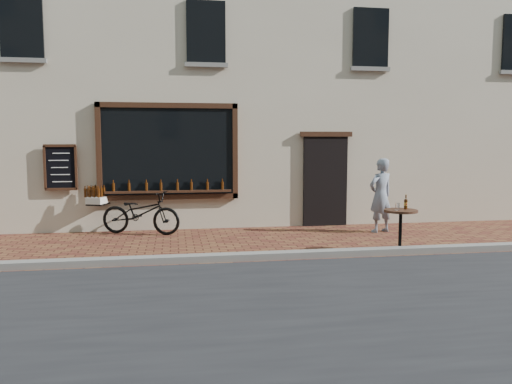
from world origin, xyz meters
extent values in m
plane|color=#56261C|center=(0.00, 0.00, 0.00)|extent=(90.00, 90.00, 0.00)
cube|color=slate|center=(0.00, 0.20, 0.06)|extent=(90.00, 0.25, 0.12)
cube|color=beige|center=(0.00, 6.50, 5.00)|extent=(28.00, 6.00, 10.00)
cube|color=black|center=(-1.90, 3.45, 1.85)|extent=(3.00, 0.06, 2.00)
cube|color=black|center=(-1.90, 3.43, 2.91)|extent=(3.24, 0.10, 0.12)
cube|color=black|center=(-1.90, 3.43, 0.79)|extent=(3.24, 0.10, 0.12)
cube|color=black|center=(-3.46, 3.43, 1.85)|extent=(0.12, 0.10, 2.24)
cube|color=black|center=(-0.34, 3.43, 1.85)|extent=(0.12, 0.10, 2.24)
cube|color=black|center=(-1.90, 3.38, 0.92)|extent=(2.90, 0.16, 0.05)
cube|color=black|center=(1.90, 3.46, 1.10)|extent=(1.10, 0.10, 2.20)
cube|color=black|center=(1.90, 3.43, 2.26)|extent=(1.30, 0.10, 0.12)
cube|color=black|center=(-4.30, 3.44, 1.50)|extent=(0.62, 0.04, 0.92)
cylinder|color=#3D1C07|center=(-3.15, 3.38, 1.04)|extent=(0.06, 0.06, 0.19)
cylinder|color=#3D1C07|center=(-2.79, 3.38, 1.04)|extent=(0.06, 0.06, 0.19)
cylinder|color=#3D1C07|center=(-2.44, 3.38, 1.04)|extent=(0.06, 0.06, 0.19)
cylinder|color=#3D1C07|center=(-2.08, 3.38, 1.04)|extent=(0.06, 0.06, 0.19)
cylinder|color=#3D1C07|center=(-1.72, 3.38, 1.04)|extent=(0.06, 0.06, 0.19)
cylinder|color=#3D1C07|center=(-1.36, 3.38, 1.04)|extent=(0.06, 0.06, 0.19)
cylinder|color=#3D1C07|center=(-1.01, 3.38, 1.04)|extent=(0.06, 0.06, 0.19)
cylinder|color=#3D1C07|center=(-0.65, 3.38, 1.04)|extent=(0.06, 0.06, 0.19)
cube|color=black|center=(-5.00, 3.46, 4.60)|extent=(0.90, 0.06, 1.40)
cube|color=black|center=(-1.00, 3.46, 4.60)|extent=(0.90, 0.06, 1.40)
cube|color=black|center=(3.00, 3.46, 4.60)|extent=(0.90, 0.06, 1.40)
imported|color=black|center=(-2.53, 3.03, 0.48)|extent=(1.94, 1.23, 0.96)
cube|color=black|center=(-3.49, 3.38, 0.66)|extent=(0.52, 0.61, 0.03)
cube|color=silver|center=(-3.49, 3.38, 0.75)|extent=(0.52, 0.63, 0.15)
cylinder|color=#3D1C07|center=(-3.46, 3.16, 0.93)|extent=(0.06, 0.06, 0.20)
cylinder|color=#3D1C07|center=(-3.56, 3.20, 0.93)|extent=(0.06, 0.06, 0.20)
cylinder|color=#3D1C07|center=(-3.66, 3.23, 0.93)|extent=(0.06, 0.06, 0.20)
cylinder|color=#3D1C07|center=(-3.76, 3.27, 0.93)|extent=(0.06, 0.06, 0.20)
cylinder|color=#3D1C07|center=(-3.41, 3.28, 0.93)|extent=(0.06, 0.06, 0.20)
cylinder|color=#3D1C07|center=(-3.51, 3.32, 0.93)|extent=(0.06, 0.06, 0.20)
cylinder|color=#3D1C07|center=(-3.61, 3.35, 0.93)|extent=(0.06, 0.06, 0.20)
cylinder|color=#3D1C07|center=(-3.71, 3.39, 0.93)|extent=(0.06, 0.06, 0.20)
cylinder|color=#3D1C07|center=(-3.37, 3.40, 0.93)|extent=(0.06, 0.06, 0.20)
cylinder|color=#3D1C07|center=(-3.47, 3.44, 0.93)|extent=(0.06, 0.06, 0.20)
cylinder|color=#3D1C07|center=(-3.57, 3.47, 0.93)|extent=(0.06, 0.06, 0.20)
cylinder|color=#3D1C07|center=(-3.67, 3.51, 0.93)|extent=(0.06, 0.06, 0.20)
cylinder|color=#3D1C07|center=(-3.32, 3.52, 0.93)|extent=(0.06, 0.06, 0.20)
cylinder|color=#3D1C07|center=(-3.43, 3.56, 0.93)|extent=(0.06, 0.06, 0.20)
cylinder|color=black|center=(2.41, 0.35, 0.02)|extent=(0.46, 0.46, 0.03)
cylinder|color=black|center=(2.41, 0.35, 0.40)|extent=(0.06, 0.06, 0.73)
cylinder|color=black|center=(2.41, 0.35, 0.79)|extent=(0.63, 0.63, 0.04)
cylinder|color=gold|center=(2.54, 0.41, 0.91)|extent=(0.07, 0.07, 0.06)
cylinder|color=white|center=(2.31, 0.28, 0.88)|extent=(0.08, 0.08, 0.14)
imported|color=gray|center=(2.89, 2.39, 0.85)|extent=(0.72, 0.59, 1.70)
camera|label=1|loc=(-1.79, -8.36, 2.09)|focal=35.00mm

